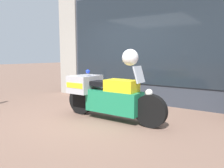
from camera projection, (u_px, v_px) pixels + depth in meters
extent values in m
plane|color=#7A5B4C|center=(92.00, 115.00, 4.95)|extent=(60.00, 60.00, 0.00)
cube|color=#333842|center=(135.00, 40.00, 6.36)|extent=(5.81, 0.40, 3.57)
cube|color=#A39E93|center=(73.00, 43.00, 7.79)|extent=(0.77, 0.55, 3.57)
cube|color=#1E262D|center=(143.00, 38.00, 5.99)|extent=(4.82, 0.02, 2.57)
cube|color=slate|center=(144.00, 92.00, 6.39)|extent=(4.60, 0.30, 0.55)
cube|color=silver|center=(147.00, 63.00, 6.40)|extent=(4.60, 0.02, 1.19)
cube|color=beige|center=(145.00, 42.00, 6.21)|extent=(4.60, 0.30, 0.02)
cube|color=#195623|center=(97.00, 43.00, 7.17)|extent=(0.18, 0.04, 0.06)
cube|color=black|center=(119.00, 42.00, 6.68)|extent=(0.18, 0.04, 0.06)
cube|color=#B7B2A8|center=(145.00, 41.00, 6.20)|extent=(0.18, 0.04, 0.06)
cube|color=navy|center=(175.00, 40.00, 5.72)|extent=(0.18, 0.04, 0.06)
cube|color=#C68E19|center=(210.00, 38.00, 5.24)|extent=(0.18, 0.04, 0.06)
cube|color=#2866B7|center=(99.00, 76.00, 7.18)|extent=(0.19, 0.03, 0.27)
cube|color=yellow|center=(127.00, 78.00, 6.59)|extent=(0.19, 0.02, 0.27)
cube|color=orange|center=(161.00, 80.00, 5.99)|extent=(0.19, 0.04, 0.27)
cube|color=#2D8E42|center=(202.00, 82.00, 5.39)|extent=(0.19, 0.02, 0.27)
cylinder|color=black|center=(151.00, 111.00, 4.08)|extent=(0.63, 0.14, 0.63)
cylinder|color=black|center=(81.00, 100.00, 5.05)|extent=(0.63, 0.14, 0.63)
cube|color=#1E8456|center=(114.00, 101.00, 4.53)|extent=(1.18, 0.43, 0.45)
cube|color=yellow|center=(122.00, 86.00, 4.39)|extent=(0.65, 0.39, 0.27)
cube|color=black|center=(103.00, 84.00, 4.64)|extent=(0.69, 0.32, 0.10)
cube|color=#B7B7BC|center=(85.00, 84.00, 4.93)|extent=(0.52, 0.69, 0.38)
cube|color=yellow|center=(85.00, 84.00, 4.93)|extent=(0.47, 0.70, 0.11)
cube|color=#B2BCC6|center=(139.00, 75.00, 4.14)|extent=(0.13, 0.30, 0.33)
sphere|color=white|center=(149.00, 93.00, 4.06)|extent=(0.14, 0.14, 0.14)
sphere|color=blue|center=(88.00, 72.00, 4.84)|extent=(0.09, 0.09, 0.09)
sphere|color=white|center=(130.00, 57.00, 4.20)|extent=(0.32, 0.32, 0.32)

